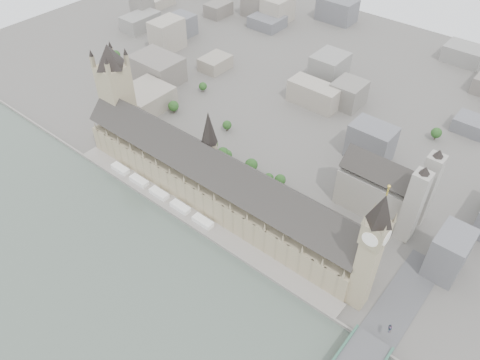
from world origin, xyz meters
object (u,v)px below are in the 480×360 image
Objects in this scene: elizabeth_tower at (372,246)px; victoria_tower at (116,91)px; palace_of_westminster at (215,181)px; car_approach at (390,329)px; westminster_abbey at (385,189)px.

elizabeth_tower is 1.07× the size of victoria_tower.
palace_of_westminster is 51.18× the size of car_approach.
palace_of_westminster is at bearing -2.96° from victoria_tower.
westminster_abbey is (110.92, 75.30, 2.38)m from palace_of_westminster.
elizabeth_tower is 56.41m from car_approach.
elizabeth_tower is at bearing -72.71° from westminster_abbey.
victoria_tower reaches higher than westminster_abbey.
elizabeth_tower reaches higher than palace_of_westminster.
victoria_tower is (-122.00, 6.30, 32.50)m from palace_of_westminster.
palace_of_westminster is at bearing -145.83° from westminster_abbey.
palace_of_westminster is 134.09m from westminster_abbey.
victoria_tower is at bearing 176.04° from elizabeth_tower.
car_approach is (288.61, -30.10, -44.20)m from victoria_tower.
palace_of_westminster is 168.71m from car_approach.
victoria_tower reaches higher than palace_of_westminster.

